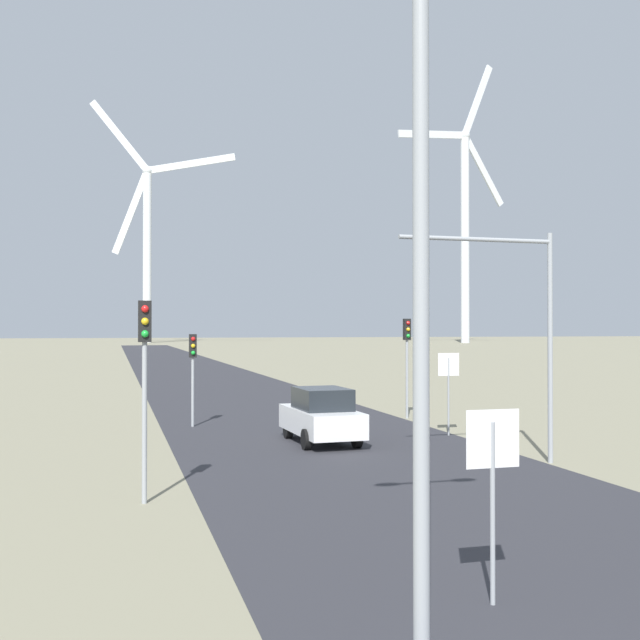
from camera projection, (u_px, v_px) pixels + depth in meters
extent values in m
cube|color=#2D2D33|center=(215.00, 384.00, 51.12)|extent=(10.00, 240.00, 0.01)
cylinder|color=#93999E|center=(421.00, 207.00, 8.06)|extent=(0.18, 0.18, 10.23)
cylinder|color=#93999E|center=(493.00, 513.00, 10.28)|extent=(0.07, 0.07, 2.51)
cube|color=white|center=(493.00, 439.00, 10.28)|extent=(0.81, 0.01, 0.81)
cube|color=red|center=(492.00, 439.00, 10.29)|extent=(0.76, 0.02, 0.76)
cylinder|color=#93999E|center=(449.00, 397.00, 26.51)|extent=(0.07, 0.07, 2.75)
cube|color=white|center=(449.00, 364.00, 26.51)|extent=(0.81, 0.01, 0.81)
cube|color=red|center=(448.00, 364.00, 26.52)|extent=(0.76, 0.02, 0.76)
cylinder|color=#93999E|center=(145.00, 402.00, 16.23)|extent=(0.11, 0.11, 4.40)
cube|color=black|center=(145.00, 321.00, 16.25)|extent=(0.28, 0.24, 0.90)
sphere|color=red|center=(145.00, 309.00, 16.12)|extent=(0.16, 0.16, 0.16)
sphere|color=gold|center=(145.00, 321.00, 16.12)|extent=(0.16, 0.16, 0.16)
sphere|color=green|center=(145.00, 334.00, 16.12)|extent=(0.16, 0.16, 0.16)
cylinder|color=#93999E|center=(407.00, 369.00, 31.51)|extent=(0.11, 0.11, 4.21)
cube|color=black|center=(407.00, 329.00, 31.53)|extent=(0.28, 0.24, 0.90)
sphere|color=red|center=(408.00, 323.00, 31.40)|extent=(0.16, 0.16, 0.16)
sphere|color=gold|center=(408.00, 329.00, 31.40)|extent=(0.16, 0.16, 0.16)
sphere|color=green|center=(408.00, 336.00, 31.39)|extent=(0.16, 0.16, 0.16)
cylinder|color=#93999E|center=(193.00, 380.00, 28.87)|extent=(0.11, 0.11, 3.58)
cube|color=black|center=(193.00, 346.00, 28.88)|extent=(0.28, 0.24, 0.90)
sphere|color=red|center=(193.00, 339.00, 28.75)|extent=(0.16, 0.16, 0.16)
sphere|color=gold|center=(193.00, 346.00, 28.75)|extent=(0.16, 0.16, 0.16)
sphere|color=green|center=(193.00, 353.00, 28.75)|extent=(0.16, 0.16, 0.16)
cylinder|color=#93999E|center=(550.00, 348.00, 21.13)|extent=(0.14, 0.14, 6.50)
cylinder|color=#93999E|center=(477.00, 239.00, 20.55)|extent=(4.57, 0.12, 0.12)
cube|color=black|center=(423.00, 258.00, 20.12)|extent=(0.28, 0.24, 0.90)
sphere|color=red|center=(425.00, 247.00, 19.99)|extent=(0.18, 0.18, 0.18)
cube|color=white|center=(321.00, 421.00, 24.78)|extent=(1.97, 4.17, 0.80)
cube|color=#1E2328|center=(322.00, 399.00, 24.65)|extent=(1.65, 2.16, 0.70)
cylinder|color=black|center=(288.00, 429.00, 25.78)|extent=(0.22, 0.66, 0.66)
cylinder|color=black|center=(334.00, 427.00, 26.23)|extent=(0.22, 0.66, 0.66)
cylinder|color=black|center=(306.00, 439.00, 23.33)|extent=(0.22, 0.66, 0.66)
cylinder|color=black|center=(357.00, 437.00, 23.78)|extent=(0.22, 0.66, 0.66)
cylinder|color=silver|center=(147.00, 257.00, 197.06)|extent=(2.20, 2.20, 45.45)
sphere|color=silver|center=(147.00, 171.00, 197.31)|extent=(2.60, 2.60, 2.60)
cube|color=silver|center=(192.00, 164.00, 197.10)|extent=(22.04, 7.03, 5.25)
cube|color=silver|center=(119.00, 135.00, 197.57)|extent=(15.18, 4.98, 18.95)
cube|color=silver|center=(131.00, 213.00, 197.28)|extent=(9.69, 3.33, 21.94)
cylinder|color=silver|center=(465.00, 239.00, 193.08)|extent=(2.20, 2.20, 53.77)
sphere|color=silver|center=(465.00, 135.00, 193.38)|extent=(2.60, 2.60, 2.60)
cube|color=silver|center=(484.00, 172.00, 196.46)|extent=(13.25, 3.79, 17.61)
cube|color=silver|center=(478.00, 100.00, 195.66)|extent=(9.75, 2.91, 19.47)
cube|color=silver|center=(432.00, 134.00, 188.01)|extent=(20.06, 5.50, 3.99)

